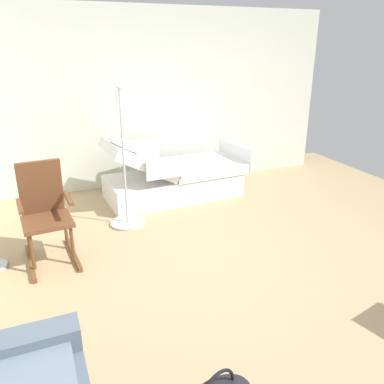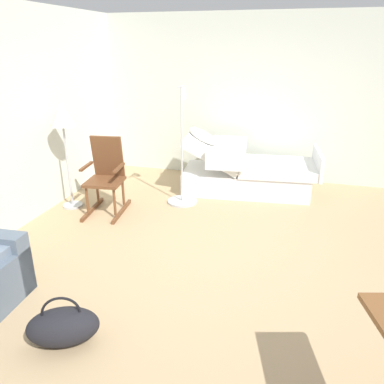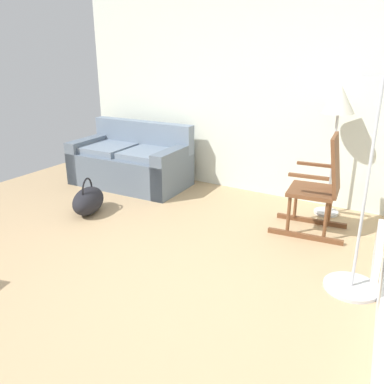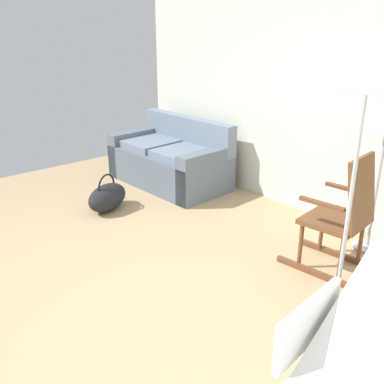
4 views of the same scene
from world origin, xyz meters
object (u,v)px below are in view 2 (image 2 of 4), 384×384
Objects in this scene: rocking_chair at (106,176)px; floor_lamp at (63,122)px; hospital_bed at (246,173)px; iv_pole at (182,186)px; duffel_bag at (63,326)px.

rocking_chair is 0.92m from floor_lamp.
iv_pole is at bearing 130.11° from hospital_bed.
hospital_bed is 1.27× the size of iv_pole.
hospital_bed is 3.35× the size of duffel_bag.
floor_lamp is at bearing 118.78° from hospital_bed.
iv_pole reaches higher than duffel_bag.
floor_lamp is at bearing 92.39° from rocking_chair.
rocking_chair is 2.61m from duffel_bag.
rocking_chair reaches higher than hospital_bed.
iv_pole is at bearing -69.00° from floor_lamp.
floor_lamp is (-1.29, 2.34, 0.92)m from hospital_bed.
floor_lamp is 3.01m from duffel_bag.
rocking_chair reaches higher than duffel_bag.
floor_lamp is 0.88× the size of iv_pole.
hospital_bed is 2.83m from floor_lamp.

